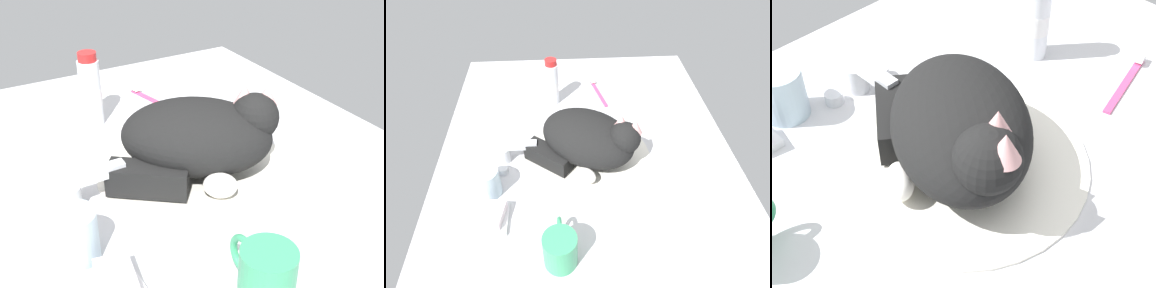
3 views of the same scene
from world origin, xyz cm
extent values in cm
cube|color=silver|center=(0.00, 0.00, -1.50)|extent=(110.00, 82.50, 3.00)
cylinder|color=white|center=(0.00, 0.00, 0.44)|extent=(35.15, 35.15, 0.88)
cylinder|color=silver|center=(0.00, 22.82, 2.22)|extent=(3.60, 3.60, 4.45)
cube|color=silver|center=(0.00, 18.20, 5.45)|extent=(2.00, 9.25, 2.00)
cylinder|color=silver|center=(-4.54, 22.82, 0.90)|extent=(2.80, 2.80, 1.80)
cylinder|color=silver|center=(4.54, 22.82, 0.90)|extent=(2.80, 2.80, 1.80)
ellipsoid|color=black|center=(0.00, 0.00, 7.15)|extent=(29.79, 31.75, 12.53)
sphere|color=black|center=(-4.51, -8.79, 10.60)|extent=(11.60, 11.60, 8.33)
ellipsoid|color=white|center=(-3.55, -7.43, 8.72)|extent=(6.86, 7.06, 4.58)
cone|color=#DB9E9E|center=(-2.24, -8.09, 14.14)|extent=(5.22, 5.22, 3.75)
cone|color=#DB9E9E|center=(-4.39, -11.16, 14.14)|extent=(5.22, 5.22, 3.75)
cube|color=black|center=(-2.54, 10.55, 3.31)|extent=(11.91, 13.52, 4.85)
ellipsoid|color=white|center=(-9.66, 1.20, 3.07)|extent=(6.16, 6.65, 4.36)
cylinder|color=silver|center=(-11.00, 25.76, 3.89)|extent=(6.80, 6.80, 7.78)
cylinder|color=white|center=(26.59, 9.31, 6.97)|extent=(4.35, 4.35, 13.93)
cylinder|color=white|center=(26.59, 9.31, 6.27)|extent=(4.44, 4.44, 3.48)
cube|color=#D83F72|center=(30.25, -6.52, 0.40)|extent=(15.63, 4.77, 0.80)
cube|color=white|center=(36.86, -4.97, 1.20)|extent=(2.47, 1.90, 0.80)
camera|label=1|loc=(-64.73, 38.22, 48.54)|focal=46.84mm
camera|label=2|loc=(-66.34, 6.77, 67.07)|focal=31.60mm
camera|label=3|loc=(-37.53, -37.74, 56.69)|focal=52.90mm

